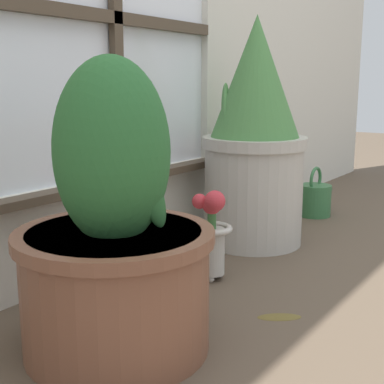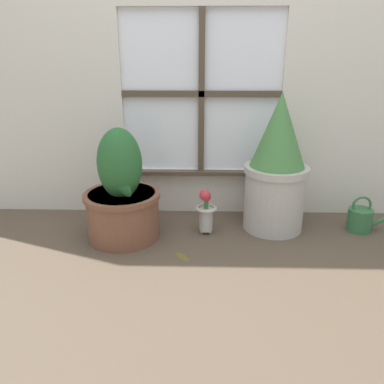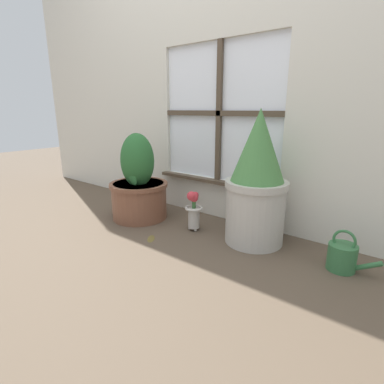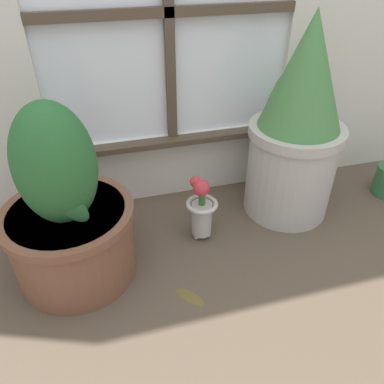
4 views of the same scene
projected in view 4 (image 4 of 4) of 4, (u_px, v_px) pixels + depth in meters
ground_plane at (218, 298)px, 1.22m from camera, size 10.00×10.00×0.00m
potted_plant_left at (68, 217)px, 1.19m from camera, size 0.42×0.42×0.62m
potted_plant_right at (297, 128)px, 1.41m from camera, size 0.37×0.37×0.79m
flower_vase at (201, 207)px, 1.39m from camera, size 0.12×0.12×0.27m
fallen_leaf at (190, 296)px, 1.22m from camera, size 0.10×0.11×0.01m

